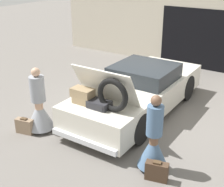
{
  "coord_description": "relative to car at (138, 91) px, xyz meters",
  "views": [
    {
      "loc": [
        3.58,
        -6.74,
        3.77
      ],
      "look_at": [
        0.0,
        -1.29,
        0.98
      ],
      "focal_mm": 50.0,
      "sensor_mm": 36.0,
      "label": 1
    }
  ],
  "objects": [
    {
      "name": "car",
      "position": [
        0.0,
        0.0,
        0.0
      ],
      "size": [
        1.8,
        4.78,
        1.68
      ],
      "color": "silver",
      "rests_on": "ground_plane"
    },
    {
      "name": "garage_wall_back",
      "position": [
        -0.0,
        4.51,
        0.81
      ],
      "size": [
        12.0,
        0.14,
        2.8
      ],
      "color": "beige",
      "rests_on": "ground_plane"
    },
    {
      "name": "person_left",
      "position": [
        -1.46,
        -2.16,
        -0.03
      ],
      "size": [
        0.66,
        0.66,
        1.57
      ],
      "rotation": [
        0.0,
        0.0,
        -1.4
      ],
      "color": "tan",
      "rests_on": "ground_plane"
    },
    {
      "name": "person_right",
      "position": [
        1.46,
        -2.05,
        -0.03
      ],
      "size": [
        0.59,
        0.59,
        1.56
      ],
      "rotation": [
        0.0,
        0.0,
        1.75
      ],
      "color": "brown",
      "rests_on": "ground_plane"
    },
    {
      "name": "ground_plane",
      "position": [
        -0.0,
        0.02,
        -0.58
      ],
      "size": [
        40.0,
        40.0,
        0.0
      ],
      "primitive_type": "plane",
      "color": "slate"
    },
    {
      "name": "suitcase_beside_left_person",
      "position": [
        -1.66,
        -2.47,
        -0.4
      ],
      "size": [
        0.45,
        0.25,
        0.39
      ],
      "color": "#8C7259",
      "rests_on": "ground_plane"
    },
    {
      "name": "suitcase_beside_right_person",
      "position": [
        1.68,
        -2.32,
        -0.4
      ],
      "size": [
        0.45,
        0.26,
        0.4
      ],
      "color": "#473323",
      "rests_on": "ground_plane"
    }
  ]
}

